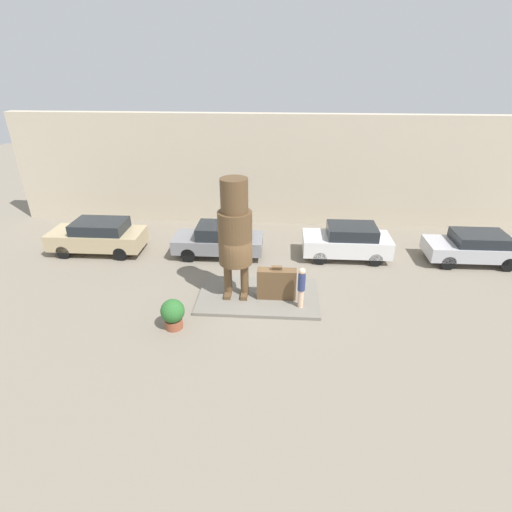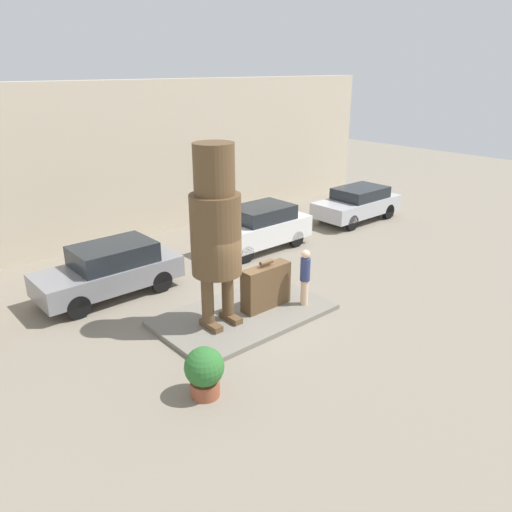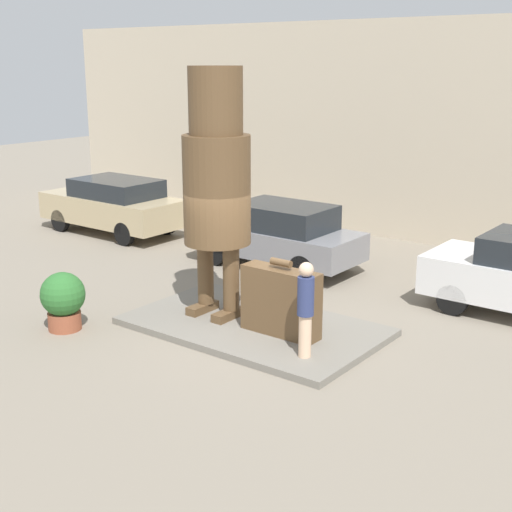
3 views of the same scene
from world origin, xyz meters
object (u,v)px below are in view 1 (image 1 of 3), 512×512
at_px(statue_figure, 235,230).
at_px(parked_car_tan, 98,236).
at_px(parked_car_silver, 474,247).
at_px(parked_car_grey, 219,239).
at_px(parked_car_white, 347,241).
at_px(planter_pot, 173,313).
at_px(tourist, 301,286).
at_px(giant_suitcase, 276,284).

xyz_separation_m(statue_figure, parked_car_tan, (-7.07, 3.66, -2.01)).
relative_size(parked_car_tan, parked_car_silver, 1.07).
relative_size(parked_car_grey, parked_car_silver, 1.01).
distance_m(parked_car_white, planter_pot, 9.01).
xyz_separation_m(statue_figure, tourist, (2.48, -0.72, -1.83)).
distance_m(giant_suitcase, parked_car_white, 5.10).
distance_m(statue_figure, planter_pot, 3.68).
distance_m(statue_figure, parked_car_tan, 8.21).
relative_size(statue_figure, parked_car_tan, 1.05).
xyz_separation_m(tourist, parked_car_silver, (8.00, 4.44, -0.24)).
bearing_deg(parked_car_white, planter_pot, 41.49).
height_order(giant_suitcase, tourist, tourist).
bearing_deg(planter_pot, parked_car_white, 41.49).
distance_m(statue_figure, parked_car_white, 6.44).
bearing_deg(statue_figure, parked_car_silver, 19.54).
bearing_deg(parked_car_white, statue_figure, 38.70).
xyz_separation_m(parked_car_white, planter_pot, (-6.74, -5.96, -0.25)).
distance_m(statue_figure, parked_car_grey, 4.35).
distance_m(parked_car_tan, parked_car_grey, 5.86).
bearing_deg(parked_car_silver, parked_car_white, -1.11).
relative_size(giant_suitcase, tourist, 0.92).
bearing_deg(parked_car_white, tourist, 63.15).
bearing_deg(statue_figure, planter_pot, -132.63).
height_order(tourist, parked_car_tan, tourist).
relative_size(giant_suitcase, parked_car_silver, 0.36).
relative_size(statue_figure, planter_pot, 4.21).
height_order(giant_suitcase, parked_car_tan, parked_car_tan).
xyz_separation_m(giant_suitcase, planter_pot, (-3.53, -2.01, -0.14)).
bearing_deg(tourist, giant_suitcase, 147.01).
bearing_deg(tourist, planter_pot, -162.30).
bearing_deg(giant_suitcase, parked_car_tan, 156.35).
distance_m(parked_car_grey, planter_pot, 5.85).
xyz_separation_m(tourist, parked_car_white, (2.30, 4.55, -0.17)).
xyz_separation_m(parked_car_tan, planter_pot, (5.10, -5.79, -0.25)).
xyz_separation_m(tourist, planter_pot, (-4.44, -1.42, -0.42)).
height_order(statue_figure, planter_pot, statue_figure).
height_order(parked_car_tan, planter_pot, parked_car_tan).
relative_size(tourist, parked_car_silver, 0.39).
distance_m(parked_car_tan, parked_car_silver, 17.55).
relative_size(giant_suitcase, parked_car_grey, 0.36).
height_order(parked_car_white, planter_pot, parked_car_white).
bearing_deg(statue_figure, parked_car_white, 38.70).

